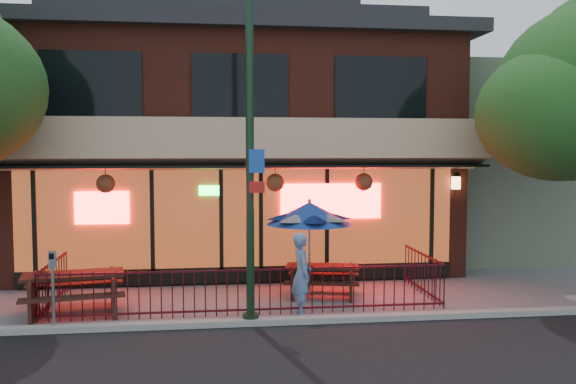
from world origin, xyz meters
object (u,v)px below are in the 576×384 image
(parking_meter_near, at_px, (53,277))
(picnic_table_left, at_px, (74,287))
(patio_umbrella, at_px, (309,213))
(pedestrian, at_px, (302,274))
(picnic_table_right, at_px, (322,276))
(street_light, at_px, (250,164))

(parking_meter_near, bearing_deg, picnic_table_left, 85.49)
(patio_umbrella, height_order, pedestrian, patio_umbrella)
(patio_umbrella, height_order, parking_meter_near, patio_umbrella)
(picnic_table_right, relative_size, pedestrian, 1.13)
(picnic_table_left, xyz_separation_m, picnic_table_right, (5.41, 0.89, -0.09))
(pedestrian, bearing_deg, street_light, 110.19)
(patio_umbrella, relative_size, parking_meter_near, 1.48)
(patio_umbrella, distance_m, pedestrian, 2.00)
(street_light, xyz_separation_m, pedestrian, (1.09, 0.50, -2.29))
(street_light, relative_size, pedestrian, 4.08)
(pedestrian, bearing_deg, picnic_table_left, 77.40)
(picnic_table_right, relative_size, patio_umbrella, 0.85)
(picnic_table_right, distance_m, pedestrian, 1.75)
(street_light, xyz_separation_m, picnic_table_left, (-3.60, 1.16, -2.58))
(picnic_table_left, height_order, parking_meter_near, parking_meter_near)
(picnic_table_right, height_order, pedestrian, pedestrian)
(parking_meter_near, bearing_deg, patio_umbrella, 22.90)
(picnic_table_right, xyz_separation_m, pedestrian, (-0.73, -1.55, 0.38))
(street_light, bearing_deg, picnic_table_right, 48.51)
(street_light, height_order, pedestrian, street_light)
(picnic_table_left, bearing_deg, parking_meter_near, -94.51)
(pedestrian, xyz_separation_m, parking_meter_near, (-4.79, -0.58, 0.18))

